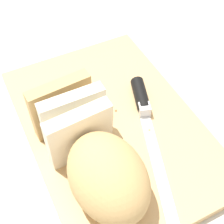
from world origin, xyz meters
The scene contains 7 objects.
ground_plane centered at (0.00, 0.00, 0.00)m, with size 3.00×3.00×0.00m, color beige.
cutting_board centered at (0.00, 0.00, 0.01)m, with size 0.41×0.28×0.02m, color tan.
bread_loaf centered at (-0.08, 0.06, 0.07)m, with size 0.24×0.12×0.10m.
bread_knife centered at (-0.01, -0.06, 0.03)m, with size 0.29×0.12×0.02m.
crumb_near_knife centered at (-0.04, -0.05, 0.02)m, with size 0.00×0.00×0.00m, color tan.
crumb_near_loaf centered at (0.01, -0.01, 0.02)m, with size 0.01×0.01×0.01m, color tan.
crumb_stray_left centered at (0.02, -0.02, 0.02)m, with size 0.00×0.00×0.00m, color tan.
Camera 1 is at (-0.30, 0.15, 0.46)m, focal length 52.17 mm.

